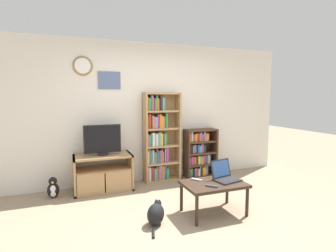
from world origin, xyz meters
name	(u,v)px	position (x,y,z in m)	size (l,w,h in m)	color
ground_plane	(195,223)	(0.00, 0.00, 0.00)	(18.00, 18.00, 0.00)	gray
wall_back	(150,112)	(-0.01, 1.94, 1.31)	(5.66, 0.09, 2.60)	silver
tv_stand	(103,173)	(-0.94, 1.62, 0.31)	(0.97, 0.50, 0.62)	tan
television	(102,140)	(-0.94, 1.62, 0.88)	(0.62, 0.18, 0.52)	black
bookshelf_tall	(159,139)	(0.12, 1.78, 0.81)	(0.69, 0.25, 1.68)	tan
bookshelf_short	(199,153)	(0.96, 1.77, 0.47)	(0.65, 0.27, 0.96)	#472D1E
coffee_table	(214,186)	(0.37, 0.17, 0.39)	(0.84, 0.56, 0.44)	#332319
laptop	(225,175)	(0.57, 0.23, 0.51)	(0.40, 0.37, 0.27)	#232326
remote_near_laptop	(212,186)	(0.25, 0.04, 0.45)	(0.14, 0.15, 0.02)	#38383A
remote_far_from_laptop	(197,180)	(0.19, 0.34, 0.45)	(0.13, 0.16, 0.02)	#99999E
cat	(156,214)	(-0.47, 0.16, 0.14)	(0.34, 0.50, 0.31)	black
penguin_figurine	(53,188)	(-1.73, 1.57, 0.15)	(0.18, 0.16, 0.33)	black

